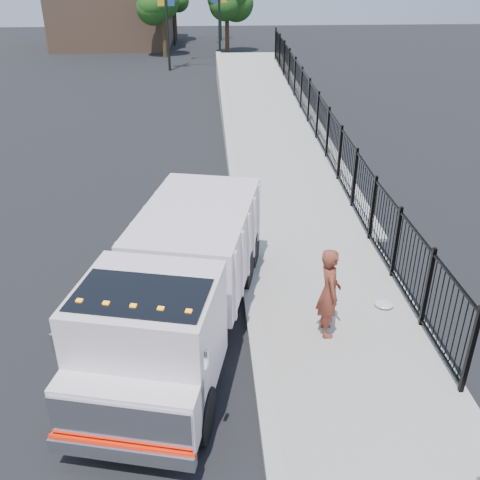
{
  "coord_description": "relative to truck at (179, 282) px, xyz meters",
  "views": [
    {
      "loc": [
        -0.89,
        -9.01,
        7.03
      ],
      "look_at": [
        -0.19,
        2.0,
        1.23
      ],
      "focal_mm": 40.0,
      "sensor_mm": 36.0,
      "label": 1
    }
  ],
  "objects": [
    {
      "name": "ground",
      "position": [
        1.53,
        -0.01,
        -1.39
      ],
      "size": [
        120.0,
        120.0,
        0.0
      ],
      "primitive_type": "plane",
      "color": "black",
      "rests_on": "ground"
    },
    {
      "name": "sidewalk",
      "position": [
        3.46,
        -2.01,
        -1.33
      ],
      "size": [
        3.55,
        12.0,
        0.12
      ],
      "primitive_type": "cube",
      "color": "#9E998E",
      "rests_on": "ground"
    },
    {
      "name": "curb",
      "position": [
        1.53,
        -2.01,
        -1.31
      ],
      "size": [
        0.3,
        12.0,
        0.16
      ],
      "primitive_type": "cube",
      "color": "#ADAAA3",
      "rests_on": "ground"
    },
    {
      "name": "ramp",
      "position": [
        3.66,
        15.99,
        -1.39
      ],
      "size": [
        3.95,
        24.06,
        3.19
      ],
      "primitive_type": "cube",
      "rotation": [
        0.06,
        0.0,
        0.0
      ],
      "color": "#9E998E",
      "rests_on": "ground"
    },
    {
      "name": "iron_fence",
      "position": [
        5.08,
        11.99,
        -0.49
      ],
      "size": [
        0.1,
        28.0,
        1.8
      ],
      "primitive_type": "cube",
      "color": "black",
      "rests_on": "ground"
    },
    {
      "name": "truck",
      "position": [
        0.0,
        0.0,
        0.0
      ],
      "size": [
        3.84,
        7.52,
        2.46
      ],
      "rotation": [
        0.0,
        0.0,
        -0.23
      ],
      "color": "black",
      "rests_on": "ground"
    },
    {
      "name": "worker",
      "position": [
        3.0,
        -0.13,
        -0.29
      ],
      "size": [
        0.47,
        0.71,
        1.96
      ],
      "primitive_type": "imported",
      "rotation": [
        0.0,
        0.0,
        1.57
      ],
      "color": "brown",
      "rests_on": "sidewalk"
    },
    {
      "name": "debris",
      "position": [
        4.51,
        0.72,
        -1.21
      ],
      "size": [
        0.44,
        0.44,
        0.11
      ],
      "primitive_type": "ellipsoid",
      "color": "silver",
      "rests_on": "sidewalk"
    },
    {
      "name": "light_pole_0",
      "position": [
        -1.57,
        30.79,
        2.98
      ],
      "size": [
        3.78,
        0.22,
        8.0
      ],
      "color": "black",
      "rests_on": "ground"
    },
    {
      "name": "light_pole_1",
      "position": [
        1.51,
        33.91,
        2.98
      ],
      "size": [
        3.78,
        0.22,
        8.0
      ],
      "color": "black",
      "rests_on": "ground"
    },
    {
      "name": "tree_0",
      "position": [
        -2.55,
        36.77,
        2.57
      ],
      "size": [
        2.87,
        2.87,
        5.43
      ],
      "color": "#382314",
      "rests_on": "ground"
    },
    {
      "name": "tree_1",
      "position": [
        2.58,
        38.72,
        2.56
      ],
      "size": [
        2.65,
        2.65,
        5.32
      ],
      "color": "#382314",
      "rests_on": "ground"
    }
  ]
}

